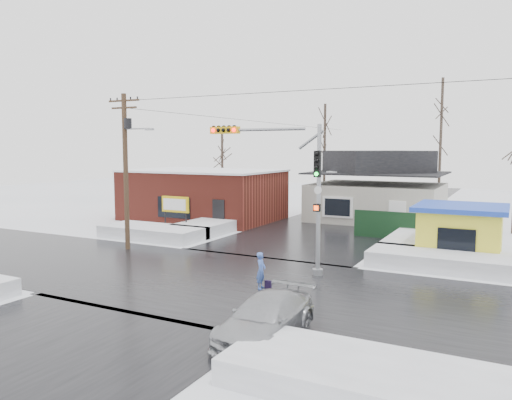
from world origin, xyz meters
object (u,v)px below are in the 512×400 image
at_px(utility_pole, 126,162).
at_px(kiosk, 460,231).
at_px(traffic_signal, 287,177).
at_px(pedestrian, 261,271).
at_px(car, 266,319).
at_px(marquee_sign, 175,205).

height_order(utility_pole, kiosk, utility_pole).
bearing_deg(traffic_signal, pedestrian, -85.50).
height_order(traffic_signal, utility_pole, utility_pole).
bearing_deg(utility_pole, traffic_signal, -2.95).
bearing_deg(pedestrian, utility_pole, 63.16).
xyz_separation_m(kiosk, pedestrian, (-6.81, -10.25, -0.69)).
height_order(kiosk, car, kiosk).
distance_m(utility_pole, marquee_sign, 6.87).
bearing_deg(traffic_signal, kiosk, 44.84).
distance_m(utility_pole, pedestrian, 12.06).
relative_size(utility_pole, kiosk, 1.96).
bearing_deg(marquee_sign, kiosk, 1.55).
distance_m(marquee_sign, pedestrian, 15.26).
bearing_deg(kiosk, traffic_signal, -135.16).
distance_m(traffic_signal, utility_pole, 10.39).
relative_size(traffic_signal, marquee_sign, 2.75).
distance_m(traffic_signal, marquee_sign, 13.42).
height_order(kiosk, pedestrian, kiosk).
xyz_separation_m(traffic_signal, pedestrian, (0.25, -3.22, -3.76)).
relative_size(marquee_sign, pedestrian, 1.64).
bearing_deg(utility_pole, car, -33.05).
relative_size(utility_pole, car, 1.97).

